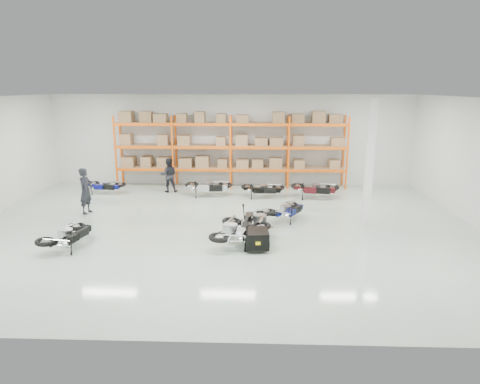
{
  "coord_description": "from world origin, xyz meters",
  "views": [
    {
      "loc": [
        1.21,
        -14.39,
        4.89
      ],
      "look_at": [
        0.65,
        0.84,
        1.1
      ],
      "focal_mm": 32.0,
      "sensor_mm": 36.0,
      "label": 1
    }
  ],
  "objects_px": {
    "moto_back_a": "(105,183)",
    "moto_back_b": "(208,184)",
    "moto_touring_right": "(257,216)",
    "person_back": "(169,175)",
    "person_left": "(86,191)",
    "moto_black_far_left": "(67,232)",
    "moto_silver_left": "(233,227)",
    "moto_blue_centre": "(287,207)",
    "moto_back_d": "(315,186)",
    "trailer": "(257,239)",
    "moto_back_c": "(263,186)"
  },
  "relations": [
    {
      "from": "moto_back_b",
      "to": "person_left",
      "type": "xyz_separation_m",
      "value": [
        -4.49,
        -2.89,
        0.34
      ]
    },
    {
      "from": "moto_back_c",
      "to": "moto_blue_centre",
      "type": "bearing_deg",
      "value": -162.16
    },
    {
      "from": "moto_touring_right",
      "to": "person_back",
      "type": "relative_size",
      "value": 1.2
    },
    {
      "from": "moto_silver_left",
      "to": "moto_back_c",
      "type": "xyz_separation_m",
      "value": [
        1.02,
        5.92,
        -0.07
      ]
    },
    {
      "from": "moto_black_far_left",
      "to": "moto_back_a",
      "type": "relative_size",
      "value": 1.1
    },
    {
      "from": "moto_back_b",
      "to": "person_back",
      "type": "bearing_deg",
      "value": 68.46
    },
    {
      "from": "moto_silver_left",
      "to": "moto_back_d",
      "type": "height_order",
      "value": "moto_silver_left"
    },
    {
      "from": "moto_back_a",
      "to": "moto_back_b",
      "type": "relative_size",
      "value": 0.87
    },
    {
      "from": "moto_blue_centre",
      "to": "moto_touring_right",
      "type": "height_order",
      "value": "moto_touring_right"
    },
    {
      "from": "moto_blue_centre",
      "to": "moto_back_d",
      "type": "bearing_deg",
      "value": -78.91
    },
    {
      "from": "person_left",
      "to": "moto_back_d",
      "type": "bearing_deg",
      "value": -62.2
    },
    {
      "from": "moto_black_far_left",
      "to": "person_left",
      "type": "distance_m",
      "value": 3.85
    },
    {
      "from": "moto_silver_left",
      "to": "moto_touring_right",
      "type": "distance_m",
      "value": 1.39
    },
    {
      "from": "moto_blue_centre",
      "to": "moto_back_a",
      "type": "height_order",
      "value": "moto_blue_centre"
    },
    {
      "from": "moto_silver_left",
      "to": "moto_black_far_left",
      "type": "xyz_separation_m",
      "value": [
        -5.09,
        -0.51,
        -0.05
      ]
    },
    {
      "from": "moto_touring_right",
      "to": "moto_back_a",
      "type": "xyz_separation_m",
      "value": [
        -7.08,
        5.22,
        -0.1
      ]
    },
    {
      "from": "moto_back_d",
      "to": "person_back",
      "type": "xyz_separation_m",
      "value": [
        -6.74,
        0.92,
        0.24
      ]
    },
    {
      "from": "moto_blue_centre",
      "to": "moto_back_c",
      "type": "relative_size",
      "value": 0.96
    },
    {
      "from": "moto_silver_left",
      "to": "person_left",
      "type": "bearing_deg",
      "value": -18.31
    },
    {
      "from": "moto_back_a",
      "to": "moto_back_b",
      "type": "height_order",
      "value": "moto_back_b"
    },
    {
      "from": "person_left",
      "to": "person_back",
      "type": "distance_m",
      "value": 4.41
    },
    {
      "from": "moto_blue_centre",
      "to": "moto_back_c",
      "type": "height_order",
      "value": "moto_back_c"
    },
    {
      "from": "moto_touring_right",
      "to": "person_left",
      "type": "bearing_deg",
      "value": 170.61
    },
    {
      "from": "moto_black_far_left",
      "to": "moto_touring_right",
      "type": "bearing_deg",
      "value": -150.35
    },
    {
      "from": "moto_black_far_left",
      "to": "trailer",
      "type": "bearing_deg",
      "value": -165.59
    },
    {
      "from": "trailer",
      "to": "moto_back_d",
      "type": "bearing_deg",
      "value": 63.99
    },
    {
      "from": "person_left",
      "to": "moto_back_a",
      "type": "bearing_deg",
      "value": 18.7
    },
    {
      "from": "moto_back_b",
      "to": "moto_back_c",
      "type": "distance_m",
      "value": 2.49
    },
    {
      "from": "moto_blue_centre",
      "to": "moto_touring_right",
      "type": "distance_m",
      "value": 1.82
    },
    {
      "from": "moto_touring_right",
      "to": "moto_back_d",
      "type": "xyz_separation_m",
      "value": [
        2.59,
        4.72,
        -0.03
      ]
    },
    {
      "from": "trailer",
      "to": "moto_back_b",
      "type": "bearing_deg",
      "value": 104.99
    },
    {
      "from": "moto_black_far_left",
      "to": "person_back",
      "type": "xyz_separation_m",
      "value": [
        1.7,
        7.32,
        0.27
      ]
    },
    {
      "from": "moto_touring_right",
      "to": "moto_back_c",
      "type": "relative_size",
      "value": 1.15
    },
    {
      "from": "moto_silver_left",
      "to": "moto_back_d",
      "type": "bearing_deg",
      "value": -109.46
    },
    {
      "from": "moto_back_a",
      "to": "person_back",
      "type": "bearing_deg",
      "value": -73.14
    },
    {
      "from": "trailer",
      "to": "person_left",
      "type": "distance_m",
      "value": 7.65
    },
    {
      "from": "moto_back_b",
      "to": "person_back",
      "type": "distance_m",
      "value": 2.07
    },
    {
      "from": "moto_touring_right",
      "to": "moto_back_b",
      "type": "xyz_separation_m",
      "value": [
        -2.21,
        4.94,
        -0.03
      ]
    },
    {
      "from": "moto_back_a",
      "to": "moto_back_c",
      "type": "relative_size",
      "value": 0.95
    },
    {
      "from": "moto_back_c",
      "to": "person_left",
      "type": "height_order",
      "value": "person_left"
    },
    {
      "from": "moto_touring_right",
      "to": "person_left",
      "type": "distance_m",
      "value": 7.01
    },
    {
      "from": "moto_touring_right",
      "to": "person_back",
      "type": "bearing_deg",
      "value": 133.98
    },
    {
      "from": "moto_blue_centre",
      "to": "person_back",
      "type": "bearing_deg",
      "value": -3.53
    },
    {
      "from": "moto_back_a",
      "to": "person_back",
      "type": "relative_size",
      "value": 0.99
    },
    {
      "from": "moto_blue_centre",
      "to": "moto_back_d",
      "type": "xyz_separation_m",
      "value": [
        1.47,
        3.29,
        0.07
      ]
    },
    {
      "from": "moto_blue_centre",
      "to": "trailer",
      "type": "height_order",
      "value": "moto_blue_centre"
    },
    {
      "from": "moto_silver_left",
      "to": "moto_black_far_left",
      "type": "distance_m",
      "value": 5.11
    },
    {
      "from": "trailer",
      "to": "person_back",
      "type": "height_order",
      "value": "person_back"
    },
    {
      "from": "trailer",
      "to": "person_back",
      "type": "bearing_deg",
      "value": 116.1
    },
    {
      "from": "moto_touring_right",
      "to": "person_back",
      "type": "xyz_separation_m",
      "value": [
        -4.15,
        5.65,
        0.22
      ]
    }
  ]
}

